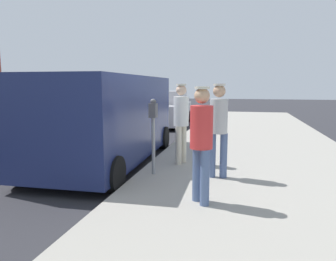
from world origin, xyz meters
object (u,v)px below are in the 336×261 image
at_px(parking_meter_near, 153,123).
at_px(parked_van, 108,117).
at_px(pedestrian_in_white, 181,118).
at_px(pedestrian_in_gray, 219,124).
at_px(parked_sedan_ahead, 167,110).
at_px(pedestrian_in_red, 201,137).

bearing_deg(parking_meter_near, parked_van, 141.75).
relative_size(pedestrian_in_white, pedestrian_in_gray, 1.00).
bearing_deg(pedestrian_in_gray, parked_sedan_ahead, 109.18).
relative_size(pedestrian_in_white, parked_van, 0.35).
bearing_deg(parked_van, pedestrian_in_white, -5.59).
distance_m(parking_meter_near, parked_van, 1.91).
bearing_deg(pedestrian_in_red, parked_sedan_ahead, 105.88).
height_order(pedestrian_in_gray, parked_van, parked_van).
bearing_deg(parking_meter_near, pedestrian_in_red, -50.38).
distance_m(pedestrian_in_red, parked_sedan_ahead, 10.63).
xyz_separation_m(parking_meter_near, pedestrian_in_white, (0.37, 1.00, 0.02)).
bearing_deg(parked_sedan_ahead, parked_van, -87.89).
height_order(parking_meter_near, pedestrian_in_red, pedestrian_in_red).
xyz_separation_m(parking_meter_near, pedestrian_in_red, (1.13, -1.36, -0.01)).
xyz_separation_m(parking_meter_near, parked_sedan_ahead, (-1.78, 8.86, -0.43)).
relative_size(parking_meter_near, pedestrian_in_white, 0.84).
bearing_deg(pedestrian_in_white, parking_meter_near, -110.51).
distance_m(parking_meter_near, parked_sedan_ahead, 9.05).
xyz_separation_m(pedestrian_in_white, pedestrian_in_red, (0.75, -2.36, -0.03)).
bearing_deg(pedestrian_in_red, pedestrian_in_gray, 83.90).
relative_size(pedestrian_in_gray, parked_sedan_ahead, 0.40).
xyz_separation_m(pedestrian_in_gray, parked_sedan_ahead, (-3.06, 8.79, -0.45)).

